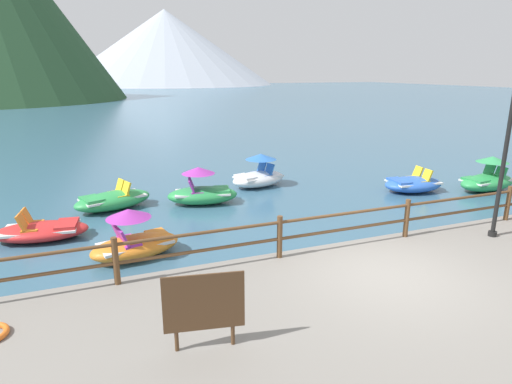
# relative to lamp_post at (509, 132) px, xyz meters

# --- Properties ---
(ground_plane) EXTENTS (200.00, 200.00, 0.00)m
(ground_plane) POSITION_rel_lamp_post_xyz_m (-3.73, 39.21, -2.99)
(ground_plane) COLOR #38607A
(promenade_dock) EXTENTS (28.00, 8.00, 0.40)m
(promenade_dock) POSITION_rel_lamp_post_xyz_m (-3.73, -2.99, -2.79)
(promenade_dock) COLOR gray
(promenade_dock) RESTS_ON ground
(dock_railing) EXTENTS (23.92, 0.12, 0.95)m
(dock_railing) POSITION_rel_lamp_post_xyz_m (-3.73, 0.76, -2.02)
(dock_railing) COLOR brown
(dock_railing) RESTS_ON promenade_dock
(lamp_post) EXTENTS (0.28, 0.28, 4.31)m
(lamp_post) POSITION_rel_lamp_post_xyz_m (0.00, 0.00, 0.00)
(lamp_post) COLOR black
(lamp_post) RESTS_ON promenade_dock
(sign_board) EXTENTS (1.17, 0.25, 1.19)m
(sign_board) POSITION_rel_lamp_post_xyz_m (-7.77, -1.78, -1.86)
(sign_board) COLOR silver
(sign_board) RESTS_ON promenade_dock
(pedal_boat_0) EXTENTS (2.60, 1.42, 1.28)m
(pedal_boat_0) POSITION_rel_lamp_post_xyz_m (4.71, 4.29, -2.56)
(pedal_boat_0) COLOR green
(pedal_boat_0) RESTS_ON ground
(pedal_boat_1) EXTENTS (2.33, 1.55, 1.23)m
(pedal_boat_1) POSITION_rel_lamp_post_xyz_m (-8.29, 2.86, -2.59)
(pedal_boat_1) COLOR orange
(pedal_boat_1) RESTS_ON ground
(pedal_boat_2) EXTENTS (2.36, 1.53, 0.88)m
(pedal_boat_2) POSITION_rel_lamp_post_xyz_m (1.99, 5.16, -2.70)
(pedal_boat_2) COLOR blue
(pedal_boat_2) RESTS_ON ground
(pedal_boat_3) EXTENTS (2.50, 1.81, 1.27)m
(pedal_boat_3) POSITION_rel_lamp_post_xyz_m (-3.08, 7.95, -2.56)
(pedal_boat_3) COLOR white
(pedal_boat_3) RESTS_ON ground
(pedal_boat_4) EXTENTS (2.53, 1.50, 0.81)m
(pedal_boat_4) POSITION_rel_lamp_post_xyz_m (-10.49, 4.92, -2.74)
(pedal_boat_4) COLOR red
(pedal_boat_4) RESTS_ON ground
(pedal_boat_5) EXTENTS (2.75, 1.95, 0.89)m
(pedal_boat_5) POSITION_rel_lamp_post_xyz_m (-8.55, 6.99, -2.69)
(pedal_boat_5) COLOR green
(pedal_boat_5) RESTS_ON ground
(pedal_boat_6) EXTENTS (2.53, 1.62, 1.27)m
(pedal_boat_6) POSITION_rel_lamp_post_xyz_m (-5.69, 6.50, -2.57)
(pedal_boat_6) COLOR green
(pedal_boat_6) RESTS_ON ground
(distant_peak) EXTENTS (66.27, 66.27, 22.47)m
(distant_peak) POSITION_rel_lamp_post_xyz_m (16.24, 135.67, 8.25)
(distant_peak) COLOR #A8B2C1
(distant_peak) RESTS_ON ground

